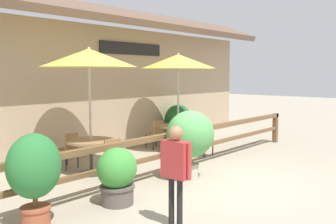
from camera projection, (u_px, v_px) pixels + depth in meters
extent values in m
plane|color=#9E937F|center=(214.00, 181.00, 7.86)|extent=(60.00, 60.00, 0.00)
cube|color=tan|center=(89.00, 90.00, 10.42)|extent=(14.00, 0.40, 3.60)
cube|color=brown|center=(100.00, 12.00, 9.85)|extent=(14.28, 1.48, 0.70)
cube|color=black|center=(132.00, 49.00, 11.22)|extent=(2.43, 0.04, 0.35)
cube|color=brown|center=(176.00, 134.00, 8.45)|extent=(10.40, 0.14, 0.11)
cube|color=brown|center=(176.00, 152.00, 8.50)|extent=(10.40, 0.10, 0.09)
cube|color=brown|center=(176.00, 152.00, 8.50)|extent=(0.14, 0.14, 0.95)
cube|color=brown|center=(275.00, 128.00, 12.34)|extent=(0.14, 0.14, 0.95)
cylinder|color=#B7B2A8|center=(90.00, 120.00, 8.34)|extent=(0.06, 0.06, 2.46)
cone|color=#EAD64C|center=(89.00, 58.00, 8.20)|extent=(2.13, 2.13, 0.40)
sphere|color=#B2ADA3|center=(89.00, 49.00, 8.18)|extent=(0.07, 0.07, 0.07)
cylinder|color=olive|center=(91.00, 141.00, 8.39)|extent=(1.09, 1.09, 0.05)
cylinder|color=#333333|center=(91.00, 158.00, 8.43)|extent=(0.07, 0.07, 0.73)
cylinder|color=#333333|center=(91.00, 173.00, 8.47)|extent=(0.60, 0.60, 0.03)
cube|color=olive|center=(118.00, 160.00, 7.87)|extent=(0.48, 0.48, 0.05)
cube|color=olive|center=(113.00, 148.00, 7.99)|extent=(0.40, 0.09, 0.40)
cylinder|color=#2D2D2D|center=(115.00, 174.00, 7.63)|extent=(0.04, 0.04, 0.42)
cylinder|color=#2D2D2D|center=(130.00, 171.00, 7.88)|extent=(0.04, 0.04, 0.42)
cylinder|color=#2D2D2D|center=(105.00, 171.00, 7.92)|extent=(0.04, 0.04, 0.42)
cylinder|color=#2D2D2D|center=(120.00, 168.00, 8.16)|extent=(0.04, 0.04, 0.42)
cube|color=olive|center=(66.00, 150.00, 8.94)|extent=(0.48, 0.48, 0.05)
cube|color=olive|center=(71.00, 141.00, 8.81)|extent=(0.40, 0.09, 0.40)
cylinder|color=#2D2D2D|center=(67.00, 157.00, 9.23)|extent=(0.04, 0.04, 0.42)
cylinder|color=#2D2D2D|center=(55.00, 160.00, 8.91)|extent=(0.04, 0.04, 0.42)
cylinder|color=#2D2D2D|center=(78.00, 159.00, 9.02)|extent=(0.04, 0.04, 0.42)
cylinder|color=#2D2D2D|center=(66.00, 162.00, 8.70)|extent=(0.04, 0.04, 0.42)
cylinder|color=#B7B2A8|center=(178.00, 110.00, 10.72)|extent=(0.06, 0.06, 2.46)
cone|color=#EAD64C|center=(178.00, 61.00, 10.58)|extent=(2.13, 2.13, 0.40)
sphere|color=#B2ADA3|center=(178.00, 54.00, 10.56)|extent=(0.07, 0.07, 0.07)
cylinder|color=olive|center=(178.00, 126.00, 10.77)|extent=(1.09, 1.09, 0.05)
cylinder|color=#333333|center=(178.00, 139.00, 10.81)|extent=(0.07, 0.07, 0.73)
cylinder|color=#333333|center=(178.00, 151.00, 10.85)|extent=(0.60, 0.60, 0.03)
cube|color=olive|center=(203.00, 140.00, 10.23)|extent=(0.43, 0.43, 0.05)
cube|color=olive|center=(198.00, 131.00, 10.33)|extent=(0.40, 0.05, 0.40)
cylinder|color=#2D2D2D|center=(204.00, 151.00, 9.98)|extent=(0.04, 0.04, 0.42)
cylinder|color=#2D2D2D|center=(213.00, 149.00, 10.26)|extent=(0.04, 0.04, 0.42)
cylinder|color=#2D2D2D|center=(193.00, 149.00, 10.24)|extent=(0.04, 0.04, 0.42)
cylinder|color=#2D2D2D|center=(202.00, 147.00, 10.52)|extent=(0.04, 0.04, 0.42)
cube|color=olive|center=(155.00, 134.00, 11.35)|extent=(0.50, 0.50, 0.05)
cube|color=olive|center=(158.00, 127.00, 11.18)|extent=(0.40, 0.12, 0.40)
cylinder|color=#2D2D2D|center=(156.00, 140.00, 11.64)|extent=(0.04, 0.04, 0.42)
cylinder|color=#2D2D2D|center=(146.00, 141.00, 11.42)|extent=(0.04, 0.04, 0.42)
cylinder|color=#2D2D2D|center=(163.00, 142.00, 11.34)|extent=(0.04, 0.04, 0.42)
cylinder|color=#2D2D2D|center=(153.00, 143.00, 11.11)|extent=(0.04, 0.04, 0.42)
cylinder|color=#9E4C33|center=(36.00, 217.00, 5.46)|extent=(0.41, 0.41, 0.33)
cylinder|color=#9E4C33|center=(36.00, 208.00, 5.44)|extent=(0.44, 0.44, 0.04)
cylinder|color=brown|center=(35.00, 197.00, 5.43)|extent=(0.07, 0.07, 0.28)
ellipsoid|color=#287033|center=(34.00, 166.00, 5.38)|extent=(0.79, 0.71, 0.95)
cylinder|color=#B7AD99|center=(190.00, 171.00, 8.00)|extent=(0.35, 0.35, 0.34)
cylinder|color=#B7AD99|center=(190.00, 164.00, 7.99)|extent=(0.38, 0.38, 0.04)
cylinder|color=brown|center=(190.00, 157.00, 7.97)|extent=(0.06, 0.06, 0.30)
ellipsoid|color=#4C934C|center=(190.00, 134.00, 7.92)|extent=(1.08, 0.97, 1.00)
cylinder|color=#564C47|center=(117.00, 195.00, 6.48)|extent=(0.56, 0.56, 0.33)
cylinder|color=#564C47|center=(117.00, 187.00, 6.47)|extent=(0.61, 0.61, 0.04)
ellipsoid|color=#3D8E38|center=(117.00, 168.00, 6.44)|extent=(0.72, 0.65, 0.72)
cylinder|color=#B7AD99|center=(178.00, 137.00, 12.50)|extent=(0.31, 0.31, 0.27)
cylinder|color=#B7AD99|center=(178.00, 134.00, 12.49)|extent=(0.34, 0.34, 0.04)
ellipsoid|color=#1E5B2D|center=(178.00, 120.00, 12.44)|extent=(0.96, 0.87, 1.05)
cylinder|color=black|center=(180.00, 204.00, 5.38)|extent=(0.08, 0.08, 0.76)
cylinder|color=black|center=(171.00, 202.00, 5.48)|extent=(0.08, 0.08, 0.76)
cube|color=#B23333|center=(176.00, 159.00, 5.36)|extent=(0.21, 0.42, 0.54)
cylinder|color=#B23333|center=(189.00, 162.00, 5.22)|extent=(0.07, 0.07, 0.51)
cylinder|color=#B23333|center=(163.00, 157.00, 5.51)|extent=(0.07, 0.07, 0.51)
sphere|color=#9E704C|center=(176.00, 133.00, 5.32)|extent=(0.21, 0.21, 0.21)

